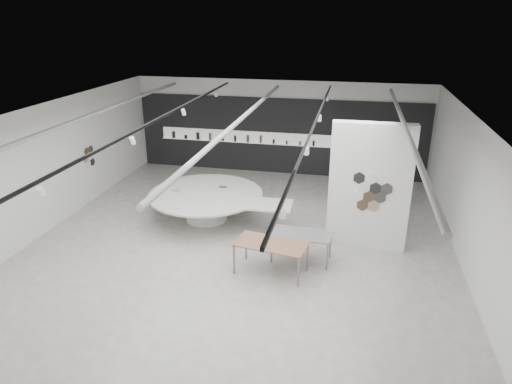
% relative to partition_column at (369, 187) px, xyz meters
% --- Properties ---
extents(room, '(12.02, 14.02, 3.82)m').
position_rel_partition_column_xyz_m(room, '(-3.59, -1.00, 0.27)').
color(room, '#BCB8B1').
rests_on(room, ground).
extents(back_wall_display, '(11.80, 0.27, 3.10)m').
position_rel_partition_column_xyz_m(back_wall_display, '(-3.59, 5.94, -0.26)').
color(back_wall_display, black).
rests_on(back_wall_display, ground).
extents(partition_column, '(2.20, 0.38, 3.60)m').
position_rel_partition_column_xyz_m(partition_column, '(0.00, 0.00, 0.00)').
color(partition_column, white).
rests_on(partition_column, ground).
extents(display_island, '(4.68, 3.68, 0.93)m').
position_rel_partition_column_xyz_m(display_island, '(-4.91, 0.78, -1.20)').
color(display_island, white).
rests_on(display_island, ground).
extents(sample_table_wood, '(1.92, 1.17, 0.84)m').
position_rel_partition_column_xyz_m(sample_table_wood, '(-2.36, -1.98, -1.02)').
color(sample_table_wood, '#8A5E47').
rests_on(sample_table_wood, ground).
extents(sample_table_stone, '(1.61, 0.87, 0.80)m').
position_rel_partition_column_xyz_m(sample_table_stone, '(-1.68, -1.19, -1.06)').
color(sample_table_stone, slate).
rests_on(sample_table_stone, ground).
extents(kitchen_counter, '(1.47, 0.67, 1.13)m').
position_rel_partition_column_xyz_m(kitchen_counter, '(-0.39, 5.53, -1.39)').
color(kitchen_counter, white).
rests_on(kitchen_counter, ground).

